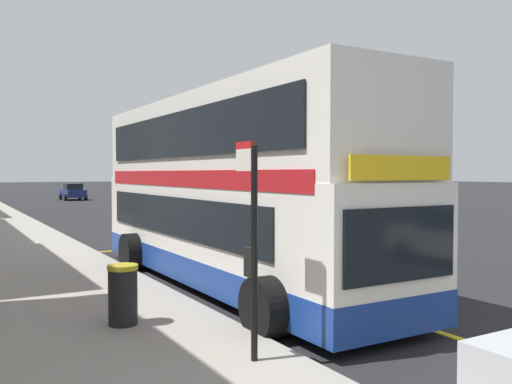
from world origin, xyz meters
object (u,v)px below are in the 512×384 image
(bus_stop_sign, at_px, (252,234))
(parked_car_navy_across, at_px, (73,192))
(double_decker_bus, at_px, (228,198))
(parked_car_navy_behind, at_px, (173,201))
(litter_bin, at_px, (123,294))

(bus_stop_sign, bearing_deg, parked_car_navy_across, 81.28)
(bus_stop_sign, relative_size, parked_car_navy_across, 0.70)
(double_decker_bus, xyz_separation_m, bus_stop_sign, (-2.23, -5.03, -0.23))
(parked_car_navy_across, bearing_deg, parked_car_navy_behind, -82.24)
(litter_bin, bearing_deg, parked_car_navy_across, 79.56)
(double_decker_bus, bearing_deg, litter_bin, -142.09)
(bus_stop_sign, relative_size, litter_bin, 2.95)
(double_decker_bus, xyz_separation_m, parked_car_navy_across, (5.14, 43.05, -1.27))
(parked_car_navy_across, distance_m, litter_bin, 46.35)
(double_decker_bus, distance_m, bus_stop_sign, 5.50)
(parked_car_navy_behind, relative_size, litter_bin, 4.23)
(double_decker_bus, height_order, bus_stop_sign, double_decker_bus)
(parked_car_navy_behind, bearing_deg, bus_stop_sign, 68.47)
(double_decker_bus, distance_m, parked_car_navy_behind, 22.66)
(parked_car_navy_across, bearing_deg, double_decker_bus, -94.14)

